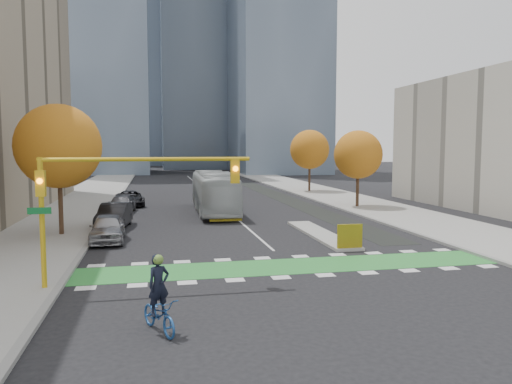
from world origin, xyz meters
name	(u,v)px	position (x,y,z in m)	size (l,w,h in m)	color
ground	(301,274)	(0.00, 0.00, 0.00)	(300.00, 300.00, 0.00)	black
sidewalk_west	(60,218)	(-13.50, 20.00, 0.07)	(7.00, 120.00, 0.15)	gray
sidewalk_east	(382,209)	(13.50, 20.00, 0.07)	(7.00, 120.00, 0.15)	gray
curb_west	(107,217)	(-10.00, 20.00, 0.07)	(0.30, 120.00, 0.16)	gray
curb_east	(345,210)	(10.00, 20.00, 0.07)	(0.30, 120.00, 0.16)	gray
bike_crossing	(291,266)	(0.00, 1.50, 0.01)	(20.00, 3.00, 0.01)	#2B8635
centre_line	(206,192)	(0.00, 40.00, 0.01)	(0.15, 70.00, 0.01)	silver
bike_lane_paint	(287,200)	(7.50, 30.00, 0.01)	(2.50, 50.00, 0.01)	black
median_island	(320,234)	(4.00, 9.00, 0.08)	(1.60, 10.00, 0.16)	gray
hazard_board	(350,236)	(4.00, 4.20, 0.80)	(1.40, 0.12, 1.30)	yellow
tower_nw	(93,4)	(-18.00, 90.00, 35.00)	(22.00, 22.00, 70.00)	#47566B
tower_ne	(277,32)	(20.00, 85.00, 30.00)	(18.00, 24.00, 60.00)	#47566B
tower_far	(159,35)	(-4.00, 140.00, 40.00)	(26.00, 26.00, 80.00)	#47566B
tree_west	(59,146)	(-12.00, 12.00, 5.62)	(5.20, 5.20, 8.22)	#332114
tree_east_near	(358,155)	(12.00, 22.00, 4.86)	(4.40, 4.40, 7.08)	#332114
tree_east_far	(310,150)	(12.50, 38.00, 5.24)	(4.80, 4.80, 7.65)	#332114
traffic_signal_west	(111,187)	(-7.93, -0.51, 4.03)	(8.53, 0.56, 5.20)	#BF9914
cyclist	(159,307)	(-6.18, -5.78, 0.80)	(1.51, 2.18, 2.39)	navy
bus	(214,192)	(-1.29, 21.19, 1.75)	(2.94, 12.57, 3.50)	#ACB3B4
parked_car_a	(108,228)	(-9.00, 9.50, 0.81)	(1.92, 4.78, 1.63)	#98989D
parked_car_b	(114,216)	(-9.00, 14.50, 0.86)	(1.81, 5.20, 1.71)	black
parked_car_c	(121,205)	(-9.00, 22.59, 0.72)	(2.01, 4.95, 1.44)	#4D4D52
parked_car_d	(130,198)	(-8.50, 27.59, 0.71)	(2.36, 5.12, 1.42)	black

